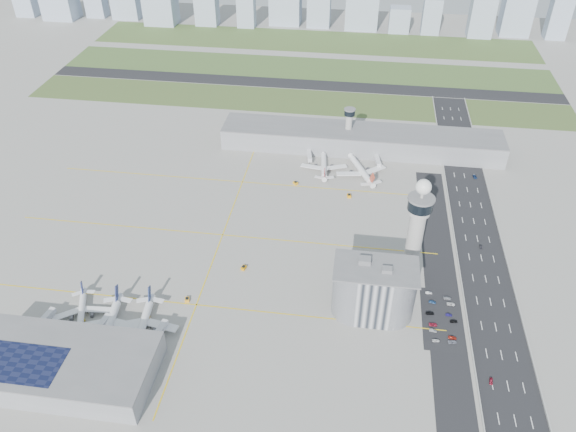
# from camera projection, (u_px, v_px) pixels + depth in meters

# --- Properties ---
(ground) EXTENTS (1000.00, 1000.00, 0.00)m
(ground) POSITION_uv_depth(u_px,v_px,m) (279.00, 274.00, 316.84)
(ground) COLOR #A09D95
(grass_strip_0) EXTENTS (480.00, 50.00, 0.08)m
(grass_strip_0) POSITION_uv_depth(u_px,v_px,m) (295.00, 101.00, 497.63)
(grass_strip_0) COLOR #405327
(grass_strip_0) RESTS_ON ground
(grass_strip_1) EXTENTS (480.00, 60.00, 0.08)m
(grass_strip_1) POSITION_uv_depth(u_px,v_px,m) (305.00, 69.00, 557.16)
(grass_strip_1) COLOR #46632F
(grass_strip_1) RESTS_ON ground
(grass_strip_2) EXTENTS (480.00, 70.00, 0.08)m
(grass_strip_2) POSITION_uv_depth(u_px,v_px,m) (313.00, 41.00, 620.65)
(grass_strip_2) COLOR #3F5D2C
(grass_strip_2) RESTS_ON ground
(runway) EXTENTS (480.00, 22.00, 0.10)m
(runway) POSITION_uv_depth(u_px,v_px,m) (301.00, 84.00, 526.99)
(runway) COLOR black
(runway) RESTS_ON ground
(highway) EXTENTS (28.00, 500.00, 0.10)m
(highway) POSITION_uv_depth(u_px,v_px,m) (489.00, 294.00, 303.97)
(highway) COLOR black
(highway) RESTS_ON ground
(barrier_left) EXTENTS (0.60, 500.00, 1.20)m
(barrier_left) POSITION_uv_depth(u_px,v_px,m) (463.00, 291.00, 305.21)
(barrier_left) COLOR #9E9E99
(barrier_left) RESTS_ON ground
(barrier_right) EXTENTS (0.60, 500.00, 1.20)m
(barrier_right) POSITION_uv_depth(u_px,v_px,m) (516.00, 296.00, 302.08)
(barrier_right) COLOR #9E9E99
(barrier_right) RESTS_ON ground
(landside_road) EXTENTS (18.00, 260.00, 0.08)m
(landside_road) POSITION_uv_depth(u_px,v_px,m) (443.00, 302.00, 298.83)
(landside_road) COLOR black
(landside_road) RESTS_ON ground
(parking_lot) EXTENTS (20.00, 44.00, 0.10)m
(parking_lot) POSITION_uv_depth(u_px,v_px,m) (441.00, 319.00, 289.53)
(parking_lot) COLOR black
(parking_lot) RESTS_ON ground
(taxiway_line_h_0) EXTENTS (260.00, 0.60, 0.01)m
(taxiway_line_h_0) POSITION_uv_depth(u_px,v_px,m) (196.00, 305.00, 297.49)
(taxiway_line_h_0) COLOR yellow
(taxiway_line_h_0) RESTS_ON ground
(taxiway_line_h_1) EXTENTS (260.00, 0.60, 0.01)m
(taxiway_line_h_1) POSITION_uv_depth(u_px,v_px,m) (223.00, 235.00, 345.11)
(taxiway_line_h_1) COLOR yellow
(taxiway_line_h_1) RESTS_ON ground
(taxiway_line_h_2) EXTENTS (260.00, 0.60, 0.01)m
(taxiway_line_h_2) POSITION_uv_depth(u_px,v_px,m) (242.00, 182.00, 392.73)
(taxiway_line_h_2) COLOR yellow
(taxiway_line_h_2) RESTS_ON ground
(taxiway_line_v) EXTENTS (0.60, 260.00, 0.01)m
(taxiway_line_v) POSITION_uv_depth(u_px,v_px,m) (223.00, 235.00, 345.11)
(taxiway_line_v) COLOR yellow
(taxiway_line_v) RESTS_ON ground
(control_tower) EXTENTS (14.00, 14.00, 64.50)m
(control_tower) POSITION_uv_depth(u_px,v_px,m) (417.00, 227.00, 294.20)
(control_tower) COLOR #ADAAA5
(control_tower) RESTS_ON ground
(secondary_tower) EXTENTS (8.60, 8.60, 31.90)m
(secondary_tower) POSITION_uv_depth(u_px,v_px,m) (349.00, 125.00, 421.30)
(secondary_tower) COLOR #ADAAA5
(secondary_tower) RESTS_ON ground
(admin_building) EXTENTS (42.00, 24.00, 33.50)m
(admin_building) POSITION_uv_depth(u_px,v_px,m) (374.00, 290.00, 284.43)
(admin_building) COLOR #B2B2B7
(admin_building) RESTS_ON ground
(terminal_pier) EXTENTS (210.00, 32.00, 15.80)m
(terminal_pier) POSITION_uv_depth(u_px,v_px,m) (361.00, 140.00, 425.12)
(terminal_pier) COLOR gray
(terminal_pier) RESTS_ON ground
(near_terminal) EXTENTS (84.00, 42.00, 13.00)m
(near_terminal) POSITION_uv_depth(u_px,v_px,m) (63.00, 366.00, 257.72)
(near_terminal) COLOR gray
(near_terminal) RESTS_ON ground
(airplane_near_a) EXTENTS (40.04, 43.16, 9.81)m
(airplane_near_a) POSITION_uv_depth(u_px,v_px,m) (80.00, 310.00, 287.70)
(airplane_near_a) COLOR white
(airplane_near_a) RESTS_ON ground
(airplane_near_b) EXTENTS (42.46, 48.23, 12.34)m
(airplane_near_b) POSITION_uv_depth(u_px,v_px,m) (107.00, 323.00, 278.74)
(airplane_near_b) COLOR white
(airplane_near_b) RESTS_ON ground
(airplane_near_c) EXTENTS (40.73, 46.36, 11.92)m
(airplane_near_c) POSITION_uv_depth(u_px,v_px,m) (142.00, 323.00, 279.20)
(airplane_near_c) COLOR white
(airplane_near_c) RESTS_ON ground
(airplane_far_a) EXTENTS (37.80, 43.10, 11.13)m
(airplane_far_a) POSITION_uv_depth(u_px,v_px,m) (324.00, 162.00, 403.32)
(airplane_far_a) COLOR white
(airplane_far_a) RESTS_ON ground
(airplane_far_b) EXTENTS (52.33, 55.68, 12.38)m
(airplane_far_b) POSITION_uv_depth(u_px,v_px,m) (361.00, 167.00, 397.47)
(airplane_far_b) COLOR white
(airplane_far_b) RESTS_ON ground
(jet_bridge_near_0) EXTENTS (5.39, 14.31, 5.70)m
(jet_bridge_near_0) POSITION_uv_depth(u_px,v_px,m) (37.00, 331.00, 279.33)
(jet_bridge_near_0) COLOR silver
(jet_bridge_near_0) RESTS_ON ground
(jet_bridge_near_1) EXTENTS (5.39, 14.31, 5.70)m
(jet_bridge_near_1) POSITION_uv_depth(u_px,v_px,m) (94.00, 337.00, 275.98)
(jet_bridge_near_1) COLOR silver
(jet_bridge_near_1) RESTS_ON ground
(jet_bridge_near_2) EXTENTS (5.39, 14.31, 5.70)m
(jet_bridge_near_2) POSITION_uv_depth(u_px,v_px,m) (153.00, 344.00, 272.63)
(jet_bridge_near_2) COLOR silver
(jet_bridge_near_2) RESTS_ON ground
(jet_bridge_far_0) EXTENTS (5.39, 14.31, 5.70)m
(jet_bridge_far_0) POSITION_uv_depth(u_px,v_px,m) (309.00, 153.00, 419.68)
(jet_bridge_far_0) COLOR silver
(jet_bridge_far_0) RESTS_ON ground
(jet_bridge_far_1) EXTENTS (5.39, 14.31, 5.70)m
(jet_bridge_far_1) POSITION_uv_depth(u_px,v_px,m) (376.00, 157.00, 414.10)
(jet_bridge_far_1) COLOR silver
(jet_bridge_far_1) RESTS_ON ground
(tug_0) EXTENTS (3.95, 4.08, 1.96)m
(tug_0) POSITION_uv_depth(u_px,v_px,m) (82.00, 319.00, 288.27)
(tug_0) COLOR yellow
(tug_0) RESTS_ON ground
(tug_1) EXTENTS (3.63, 2.80, 1.91)m
(tug_1) POSITION_uv_depth(u_px,v_px,m) (147.00, 316.00, 289.58)
(tug_1) COLOR orange
(tug_1) RESTS_ON ground
(tug_2) EXTENTS (3.02, 3.76, 1.91)m
(tug_2) POSITION_uv_depth(u_px,v_px,m) (187.00, 299.00, 299.43)
(tug_2) COLOR #F6A221
(tug_2) RESTS_ON ground
(tug_3) EXTENTS (3.23, 3.97, 2.01)m
(tug_3) POSITION_uv_depth(u_px,v_px,m) (244.00, 267.00, 319.72)
(tug_3) COLOR orange
(tug_3) RESTS_ON ground
(tug_4) EXTENTS (4.08, 4.09, 1.99)m
(tug_4) POSITION_uv_depth(u_px,v_px,m) (295.00, 183.00, 390.06)
(tug_4) COLOR orange
(tug_4) RESTS_ON ground
(tug_5) EXTENTS (3.11, 3.99, 2.08)m
(tug_5) POSITION_uv_depth(u_px,v_px,m) (349.00, 195.00, 377.54)
(tug_5) COLOR orange
(tug_5) RESTS_ON ground
(car_lot_0) EXTENTS (3.79, 1.91, 1.24)m
(car_lot_0) POSITION_uv_depth(u_px,v_px,m) (436.00, 340.00, 277.17)
(car_lot_0) COLOR silver
(car_lot_0) RESTS_ON ground
(car_lot_1) EXTENTS (3.89, 1.84, 1.23)m
(car_lot_1) POSITION_uv_depth(u_px,v_px,m) (433.00, 330.00, 282.35)
(car_lot_1) COLOR gray
(car_lot_1) RESTS_ON ground
(car_lot_2) EXTENTS (4.28, 2.05, 1.18)m
(car_lot_2) POSITION_uv_depth(u_px,v_px,m) (433.00, 325.00, 285.53)
(car_lot_2) COLOR #A91E38
(car_lot_2) RESTS_ON ground
(car_lot_3) EXTENTS (4.53, 2.46, 1.25)m
(car_lot_3) POSITION_uv_depth(u_px,v_px,m) (430.00, 313.00, 291.85)
(car_lot_3) COLOR black
(car_lot_3) RESTS_ON ground
(car_lot_4) EXTENTS (3.96, 2.04, 1.29)m
(car_lot_4) POSITION_uv_depth(u_px,v_px,m) (432.00, 302.00, 298.33)
(car_lot_4) COLOR navy
(car_lot_4) RESTS_ON ground
(car_lot_5) EXTENTS (3.53, 1.51, 1.13)m
(car_lot_5) POSITION_uv_depth(u_px,v_px,m) (429.00, 293.00, 303.95)
(car_lot_5) COLOR white
(car_lot_5) RESTS_ON ground
(car_lot_6) EXTENTS (4.38, 2.52, 1.15)m
(car_lot_6) POSITION_uv_depth(u_px,v_px,m) (452.00, 342.00, 276.45)
(car_lot_6) COLOR #898EA0
(car_lot_6) RESTS_ON ground
(car_lot_7) EXTENTS (4.21, 1.84, 1.20)m
(car_lot_7) POSITION_uv_depth(u_px,v_px,m) (452.00, 338.00, 278.61)
(car_lot_7) COLOR #A22215
(car_lot_7) RESTS_ON ground
(car_lot_8) EXTENTS (4.00, 2.06, 1.30)m
(car_lot_8) POSITION_uv_depth(u_px,v_px,m) (454.00, 321.00, 287.29)
(car_lot_8) COLOR black
(car_lot_8) RESTS_ON ground
(car_lot_9) EXTENTS (3.35, 1.20, 1.10)m
(car_lot_9) POSITION_uv_depth(u_px,v_px,m) (449.00, 315.00, 290.93)
(car_lot_9) COLOR #1A1358
(car_lot_9) RESTS_ON ground
(car_lot_10) EXTENTS (4.42, 2.19, 1.20)m
(car_lot_10) POSITION_uv_depth(u_px,v_px,m) (451.00, 304.00, 297.13)
(car_lot_10) COLOR white
(car_lot_10) RESTS_ON ground
(car_lot_11) EXTENTS (4.39, 1.91, 1.26)m
(car_lot_11) POSITION_uv_depth(u_px,v_px,m) (447.00, 298.00, 300.60)
(car_lot_11) COLOR #92959B
(car_lot_11) RESTS_ON ground
(car_hw_0) EXTENTS (2.08, 3.96, 1.28)m
(car_hw_0) POSITION_uv_depth(u_px,v_px,m) (491.00, 381.00, 257.77)
(car_hw_0) COLOR maroon
(car_hw_0) RESTS_ON ground
(car_hw_1) EXTENTS (1.40, 3.62, 1.18)m
(car_hw_1) POSITION_uv_depth(u_px,v_px,m) (481.00, 247.00, 335.09)
(car_hw_1) COLOR black
(car_hw_1) RESTS_ON ground
(car_hw_2) EXTENTS (2.73, 4.96, 1.32)m
(car_hw_2) POSITION_uv_depth(u_px,v_px,m) (475.00, 177.00, 397.02)
(car_hw_2) COLOR navy
(car_hw_2) RESTS_ON ground
(car_hw_4) EXTENTS (1.74, 3.69, 1.22)m
(car_hw_4) POSITION_uv_depth(u_px,v_px,m) (446.00, 135.00, 445.77)
(car_hw_4) COLOR #9A9BA0
(car_hw_4) RESTS_ON ground
(skyline_bldg_0) EXTENTS (24.05, 19.24, 26.50)m
(skyline_bldg_0) POSITION_uv_depth(u_px,v_px,m) (26.00, 4.00, 685.78)
(skyline_bldg_0) COLOR #9EADC1
(skyline_bldg_0) RESTS_ON ground
(skyline_bldg_2) EXTENTS (22.81, 18.25, 26.79)m
(skyline_bldg_2) POSITION_uv_depth(u_px,v_px,m) (97.00, 5.00, 682.75)
(skyline_bldg_2) COLOR #9EADC1
(skyline_bldg_2) RESTS_ON ground
(skyline_bldg_3) EXTENTS (32.30, 25.84, 36.93)m
(skyline_bldg_3) POSITION_uv_depth(u_px,v_px,m) (127.00, 2.00, 676.35)
(skyline_bldg_3) COLOR #9EADC1
(skyline_bldg_3) RESTS_ON ground
(skyline_bldg_6) EXTENTS (20.04, 16.03, 45.20)m
(skyline_bldg_6) POSITION_uv_depth(u_px,v_px,m) (246.00, 7.00, 646.48)
(skyline_bldg_6) COLOR #9EADC1
(skyline_bldg_6) RESTS_ON ground
(skyline_bldg_9) EXTENTS (36.96, 29.57, 62.11)m
(skyline_bldg_9) POSITION_uv_depth(u_px,v_px,m) (363.00, 0.00, 638.02)
(skyline_bldg_9) COLOR #9EADC1
(skyline_bldg_9) RESTS_ON ground
(skyline_bldg_10) EXTENTS (23.01, 18.41, 27.75)m
(skyline_bldg_10) POSITION_uv_depth(u_px,v_px,m) (399.00, 20.00, 636.64)
(skyline_bldg_10) COLOR #9EADC1
(skyline_bldg_10) RESTS_ON ground
(skyline_bldg_11) EXTENTS (20.22, 16.18, 38.97)m
(skyline_bldg_11) POSITION_uv_depth(u_px,v_px,m) (432.00, 16.00, 629.11)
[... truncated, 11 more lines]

